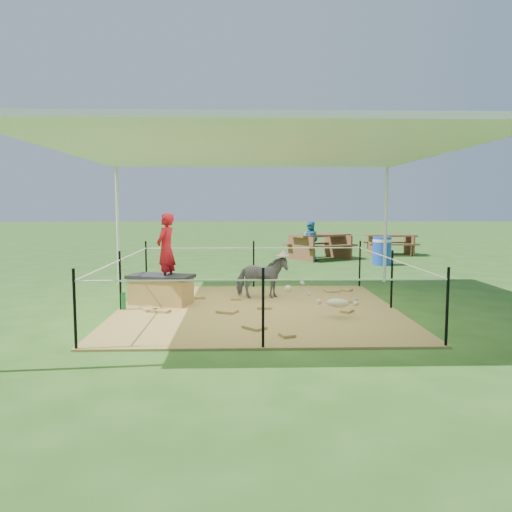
{
  "coord_description": "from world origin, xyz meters",
  "views": [
    {
      "loc": [
        -0.26,
        -8.16,
        1.75
      ],
      "look_at": [
        0.0,
        0.6,
        0.85
      ],
      "focal_mm": 35.0,
      "sensor_mm": 36.0,
      "label": 1
    }
  ],
  "objects_px": {
    "straw_bale": "(161,291)",
    "picnic_table_far": "(390,245)",
    "picnic_table_near": "(320,247)",
    "distant_person": "(310,241)",
    "green_bottle": "(123,301)",
    "woman": "(166,243)",
    "pony": "(262,277)",
    "trash_barrel": "(382,251)",
    "foal": "(338,301)"
  },
  "relations": [
    {
      "from": "foal",
      "to": "woman",
      "type": "bearing_deg",
      "value": 176.74
    },
    {
      "from": "picnic_table_far",
      "to": "woman",
      "type": "bearing_deg",
      "value": -124.29
    },
    {
      "from": "picnic_table_near",
      "to": "picnic_table_far",
      "type": "xyz_separation_m",
      "value": [
        2.7,
        1.31,
        -0.05
      ]
    },
    {
      "from": "pony",
      "to": "trash_barrel",
      "type": "xyz_separation_m",
      "value": [
        3.72,
        5.26,
        -0.01
      ]
    },
    {
      "from": "trash_barrel",
      "to": "pony",
      "type": "bearing_deg",
      "value": -125.32
    },
    {
      "from": "trash_barrel",
      "to": "straw_bale",
      "type": "bearing_deg",
      "value": -133.85
    },
    {
      "from": "picnic_table_near",
      "to": "picnic_table_far",
      "type": "relative_size",
      "value": 1.14
    },
    {
      "from": "woman",
      "to": "picnic_table_near",
      "type": "distance_m",
      "value": 8.36
    },
    {
      "from": "pony",
      "to": "trash_barrel",
      "type": "height_order",
      "value": "trash_barrel"
    },
    {
      "from": "woman",
      "to": "green_bottle",
      "type": "bearing_deg",
      "value": -36.7
    },
    {
      "from": "woman",
      "to": "straw_bale",
      "type": "bearing_deg",
      "value": -71.39
    },
    {
      "from": "straw_bale",
      "to": "foal",
      "type": "distance_m",
      "value": 3.1
    },
    {
      "from": "picnic_table_near",
      "to": "foal",
      "type": "bearing_deg",
      "value": -126.03
    },
    {
      "from": "green_bottle",
      "to": "distant_person",
      "type": "distance_m",
      "value": 8.54
    },
    {
      "from": "distant_person",
      "to": "green_bottle",
      "type": "bearing_deg",
      "value": 84.63
    },
    {
      "from": "pony",
      "to": "foal",
      "type": "relative_size",
      "value": 1.01
    },
    {
      "from": "woman",
      "to": "pony",
      "type": "distance_m",
      "value": 1.87
    },
    {
      "from": "picnic_table_near",
      "to": "distant_person",
      "type": "height_order",
      "value": "distant_person"
    },
    {
      "from": "picnic_table_near",
      "to": "straw_bale",
      "type": "bearing_deg",
      "value": -146.98
    },
    {
      "from": "green_bottle",
      "to": "trash_barrel",
      "type": "relative_size",
      "value": 0.34
    },
    {
      "from": "straw_bale",
      "to": "distant_person",
      "type": "relative_size",
      "value": 0.82
    },
    {
      "from": "picnic_table_near",
      "to": "picnic_table_far",
      "type": "height_order",
      "value": "picnic_table_near"
    },
    {
      "from": "distant_person",
      "to": "pony",
      "type": "bearing_deg",
      "value": 98.22
    },
    {
      "from": "trash_barrel",
      "to": "green_bottle",
      "type": "bearing_deg",
      "value": -134.41
    },
    {
      "from": "green_bottle",
      "to": "trash_barrel",
      "type": "bearing_deg",
      "value": 45.59
    },
    {
      "from": "green_bottle",
      "to": "pony",
      "type": "relative_size",
      "value": 0.31
    },
    {
      "from": "foal",
      "to": "picnic_table_near",
      "type": "xyz_separation_m",
      "value": [
        1.08,
        8.54,
        0.12
      ]
    },
    {
      "from": "trash_barrel",
      "to": "picnic_table_near",
      "type": "bearing_deg",
      "value": 133.17
    },
    {
      "from": "woman",
      "to": "picnic_table_near",
      "type": "relative_size",
      "value": 0.63
    },
    {
      "from": "trash_barrel",
      "to": "woman",
      "type": "bearing_deg",
      "value": -133.33
    },
    {
      "from": "picnic_table_near",
      "to": "picnic_table_far",
      "type": "distance_m",
      "value": 3.0
    },
    {
      "from": "green_bottle",
      "to": "picnic_table_far",
      "type": "relative_size",
      "value": 0.17
    },
    {
      "from": "picnic_table_far",
      "to": "distant_person",
      "type": "bearing_deg",
      "value": -148.63
    },
    {
      "from": "woman",
      "to": "foal",
      "type": "relative_size",
      "value": 1.34
    },
    {
      "from": "picnic_table_far",
      "to": "distant_person",
      "type": "relative_size",
      "value": 1.37
    },
    {
      "from": "woman",
      "to": "distant_person",
      "type": "height_order",
      "value": "woman"
    },
    {
      "from": "picnic_table_near",
      "to": "distant_person",
      "type": "xyz_separation_m",
      "value": [
        -0.38,
        -0.37,
        0.22
      ]
    },
    {
      "from": "straw_bale",
      "to": "pony",
      "type": "bearing_deg",
      "value": 14.84
    },
    {
      "from": "trash_barrel",
      "to": "distant_person",
      "type": "height_order",
      "value": "distant_person"
    },
    {
      "from": "woman",
      "to": "distant_person",
      "type": "xyz_separation_m",
      "value": [
        3.47,
        7.01,
        -0.48
      ]
    },
    {
      "from": "straw_bale",
      "to": "picnic_table_far",
      "type": "bearing_deg",
      "value": 52.62
    },
    {
      "from": "foal",
      "to": "picnic_table_far",
      "type": "height_order",
      "value": "picnic_table_far"
    },
    {
      "from": "pony",
      "to": "distant_person",
      "type": "distance_m",
      "value": 6.79
    },
    {
      "from": "green_bottle",
      "to": "foal",
      "type": "height_order",
      "value": "foal"
    },
    {
      "from": "green_bottle",
      "to": "picnic_table_near",
      "type": "height_order",
      "value": "picnic_table_near"
    },
    {
      "from": "straw_bale",
      "to": "picnic_table_far",
      "type": "distance_m",
      "value": 10.95
    },
    {
      "from": "distant_person",
      "to": "foal",
      "type": "bearing_deg",
      "value": 108.65
    },
    {
      "from": "trash_barrel",
      "to": "foal",
      "type": "bearing_deg",
      "value": -110.92
    },
    {
      "from": "foal",
      "to": "trash_barrel",
      "type": "xyz_separation_m",
      "value": [
        2.63,
        6.88,
        0.13
      ]
    },
    {
      "from": "pony",
      "to": "foal",
      "type": "height_order",
      "value": "pony"
    }
  ]
}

